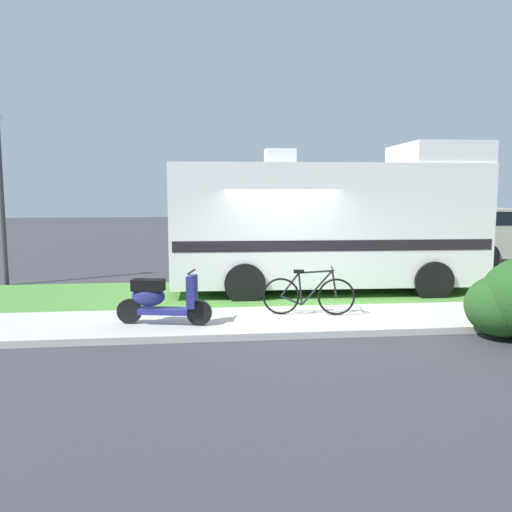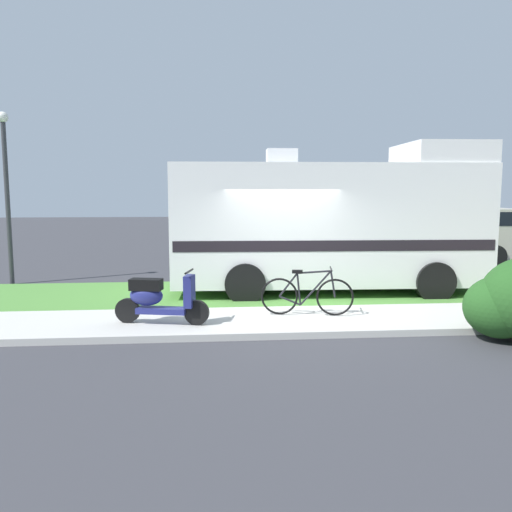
{
  "view_description": "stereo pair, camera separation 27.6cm",
  "coord_description": "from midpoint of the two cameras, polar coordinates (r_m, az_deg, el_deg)",
  "views": [
    {
      "loc": [
        -1.81,
        -10.55,
        2.46
      ],
      "look_at": [
        -0.6,
        0.3,
        1.1
      ],
      "focal_mm": 36.67,
      "sensor_mm": 36.0,
      "label": 1
    },
    {
      "loc": [
        -1.54,
        -10.58,
        2.46
      ],
      "look_at": [
        -0.6,
        0.3,
        1.1
      ],
      "focal_mm": 36.67,
      "sensor_mm": 36.0,
      "label": 2
    }
  ],
  "objects": [
    {
      "name": "scooter",
      "position": [
        9.39,
        -11.24,
        -4.61
      ],
      "size": [
        1.69,
        0.62,
        0.97
      ],
      "color": "black",
      "rests_on": "ground"
    },
    {
      "name": "bicycle",
      "position": [
        9.96,
        4.96,
        -4.21
      ],
      "size": [
        1.73,
        0.52,
        0.91
      ],
      "color": "black",
      "rests_on": "ground"
    },
    {
      "name": "grass_strip",
      "position": [
        12.42,
        1.51,
        -4.14
      ],
      "size": [
        24.0,
        3.4,
        0.08
      ],
      "color": "#4C8438",
      "rests_on": "ground"
    },
    {
      "name": "ground_plane",
      "position": [
        10.97,
        2.59,
        -5.86
      ],
      "size": [
        80.0,
        80.0,
        0.0
      ],
      "primitive_type": "plane",
      "color": "#38383D"
    },
    {
      "name": "street_lamp_post",
      "position": [
        15.07,
        -26.56,
        7.27
      ],
      "size": [
        0.28,
        0.28,
        4.48
      ],
      "color": "#333338",
      "rests_on": "ground"
    },
    {
      "name": "motorhome_rv",
      "position": [
        12.71,
        7.33,
        3.63
      ],
      "size": [
        7.34,
        2.77,
        3.58
      ],
      "color": "silver",
      "rests_on": "ground"
    },
    {
      "name": "pickup_truck_near",
      "position": [
        18.64,
        19.32,
        2.21
      ],
      "size": [
        5.69,
        2.21,
        1.88
      ],
      "color": "#B7B29E",
      "rests_on": "ground"
    },
    {
      "name": "sidewalk",
      "position": [
        9.81,
        3.69,
        -7.08
      ],
      "size": [
        24.0,
        2.0,
        0.12
      ],
      "color": "beige",
      "rests_on": "ground"
    }
  ]
}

